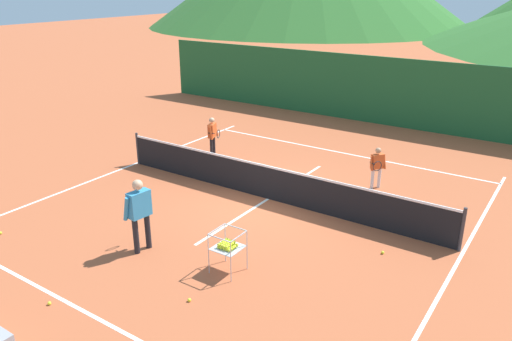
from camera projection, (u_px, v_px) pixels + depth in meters
The scene contains 16 objects.
ground_plane at pixel (268, 199), 13.69m from camera, with size 120.00×120.00×0.00m, color #B25633.
line_baseline_near at pixel (87, 313), 8.98m from camera, with size 10.26×0.08×0.01m, color white.
line_baseline_far at pixel (341, 153), 17.36m from camera, with size 10.26×0.08×0.01m, color white.
line_sideline_west at pixel (137, 163), 16.36m from camera, with size 0.08×10.80×0.01m, color white.
line_sideline_east at pixel (463, 252), 11.01m from camera, with size 0.08×10.80×0.01m, color white.
line_service_center at pixel (268, 199), 13.69m from camera, with size 0.08×6.19×0.01m, color white.
tennis_net at pixel (268, 182), 13.51m from camera, with size 10.14×0.08×1.05m.
instructor at pixel (140, 209), 10.74m from camera, with size 0.44×0.80×1.69m.
student_0 at pixel (213, 133), 16.79m from camera, with size 0.56×0.55×1.34m.
student_1 at pixel (377, 164), 14.14m from camera, with size 0.42×0.68×1.22m.
ball_cart at pixel (227, 245), 10.09m from camera, with size 0.58×0.58×0.90m.
tennis_ball_1 at pixel (49, 303), 9.21m from camera, with size 0.07×0.07×0.07m, color yellow.
tennis_ball_2 at pixel (189, 300), 9.30m from camera, with size 0.07×0.07×0.07m, color yellow.
tennis_ball_3 at pixel (1, 233), 11.77m from camera, with size 0.07×0.07×0.07m, color yellow.
tennis_ball_5 at pixel (383, 252), 10.92m from camera, with size 0.07×0.07×0.07m, color yellow.
windscreen_fence at pixel (389, 92), 20.22m from camera, with size 22.58×0.08×2.77m, color #1E5B2D.
Camera 1 is at (6.70, -10.56, 5.62)m, focal length 34.93 mm.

